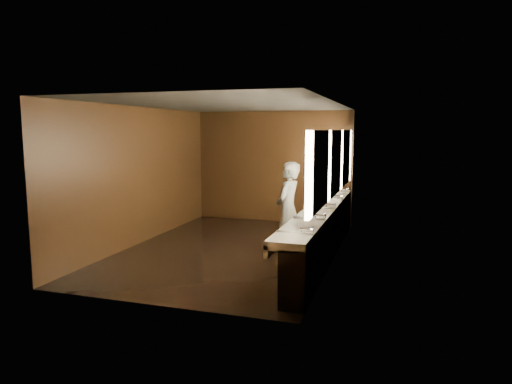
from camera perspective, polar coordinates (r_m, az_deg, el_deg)
floor at (r=9.03m, az=-3.03°, el=-7.19°), size 6.00×6.00×0.00m
ceiling at (r=8.74m, az=-3.17°, el=10.85°), size 4.00×6.00×0.02m
wall_back at (r=11.62m, az=2.13°, el=3.18°), size 4.00×0.02×2.80m
wall_front at (r=6.08m, az=-13.10°, el=-1.22°), size 4.00×0.02×2.80m
wall_left at (r=9.66m, az=-14.28°, el=2.01°), size 0.02×6.00×2.80m
wall_right at (r=8.29m, az=9.96°, el=1.22°), size 0.02×6.00×2.80m
sink_counter at (r=8.47m, az=8.42°, el=-4.82°), size 0.55×5.40×1.01m
mirror_band at (r=8.26m, az=9.88°, el=3.63°), size 0.06×5.03×1.15m
person at (r=8.38m, az=4.04°, el=-2.21°), size 0.51×0.70×1.76m
trash_bin at (r=7.11m, az=4.62°, el=-9.27°), size 0.38×0.38×0.50m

